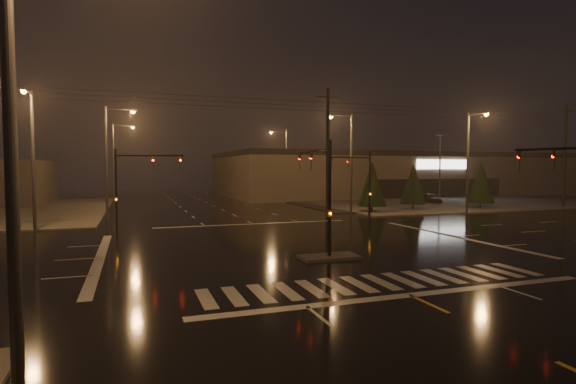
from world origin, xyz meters
name	(u,v)px	position (x,y,z in m)	size (l,w,h in m)	color
ground	(301,246)	(0.00, 0.00, 0.00)	(140.00, 140.00, 0.00)	black
sidewalk_ne	(421,200)	(30.00, 30.00, 0.06)	(36.00, 36.00, 0.12)	#484641
median_island	(329,257)	(0.00, -4.00, 0.07)	(3.00, 1.60, 0.15)	#484641
crosswalk	(381,282)	(0.00, -9.00, 0.01)	(15.00, 2.60, 0.01)	beige
stop_bar_near	(410,295)	(0.00, -11.00, 0.01)	(16.00, 0.50, 0.01)	beige
stop_bar_far	(253,224)	(0.00, 11.00, 0.01)	(16.00, 0.50, 0.01)	beige
parking_lot	(459,200)	(35.00, 28.00, 0.04)	(50.00, 24.00, 0.08)	black
retail_building	(391,172)	(35.00, 45.99, 3.84)	(60.20, 28.30, 7.20)	brown
signal_mast_median	(322,184)	(0.00, -3.07, 3.75)	(0.25, 4.59, 6.00)	black
signal_mast_ne	(362,177)	(9.50, 10.14, 3.79)	(4.84, 1.86, 6.00)	black
signal_mast_nw	(130,179)	(-9.50, 10.14, 3.79)	(4.84, 1.86, 6.00)	black
streetlight_0	(29,102)	(-11.18, -15.00, 5.80)	(2.77, 0.32, 10.00)	#38383A
streetlight_1	(110,154)	(-11.18, 18.00, 5.80)	(2.77, 0.32, 10.00)	#38383A
streetlight_2	(116,158)	(-11.18, 34.00, 5.80)	(2.77, 0.32, 10.00)	#38383A
streetlight_3	(349,156)	(11.18, 16.00, 5.80)	(2.77, 0.32, 10.00)	#38383A
streetlight_4	(285,160)	(11.18, 36.00, 5.80)	(2.77, 0.32, 10.00)	#38383A
streetlight_5	(32,151)	(-16.00, 11.18, 5.80)	(0.32, 2.77, 10.00)	#38383A
streetlight_6	(470,156)	(22.00, 11.18, 5.80)	(0.32, 2.77, 10.00)	#38383A
utility_pole_1	(328,152)	(8.00, 14.00, 6.13)	(2.20, 0.32, 12.00)	black
utility_pole_2	(565,155)	(38.00, 14.00, 6.13)	(2.20, 0.32, 12.00)	black
conifer_0	(372,183)	(14.04, 16.29, 3.02)	(2.97, 2.97, 5.35)	black
conifer_1	(413,184)	(19.68, 17.20, 2.89)	(2.81, 2.81, 5.09)	black
conifer_2	(481,182)	(27.79, 15.97, 3.00)	(2.95, 2.95, 5.31)	black
car_parked	(431,198)	(27.61, 24.67, 0.66)	(1.56, 3.89, 1.32)	black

